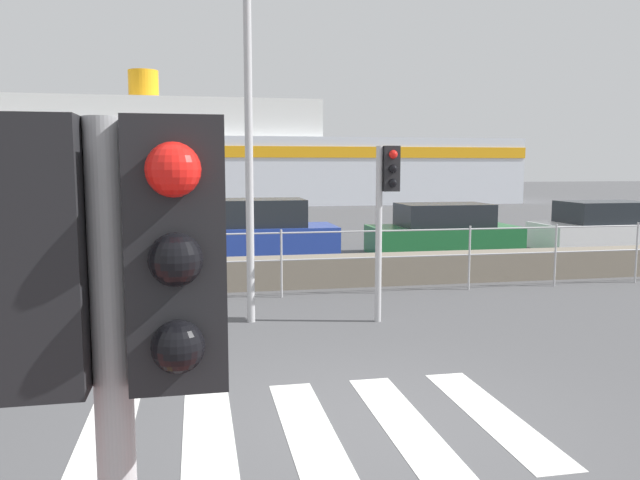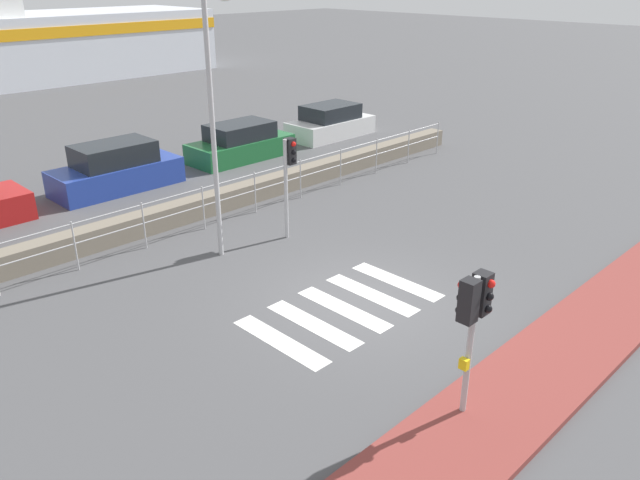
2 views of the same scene
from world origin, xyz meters
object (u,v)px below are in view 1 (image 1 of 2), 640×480
at_px(traffic_light_far, 386,193).
at_px(parked_car_green, 443,232).
at_px(parked_car_blue, 256,233).
at_px(parked_car_white, 603,229).
at_px(streetlamp, 249,62).
at_px(parked_car_red, 42,239).
at_px(traffic_light_near, 111,337).
at_px(ferry_boat, 205,161).

relative_size(traffic_light_far, parked_car_green, 0.67).
distance_m(parked_car_blue, parked_car_white, 10.01).
relative_size(streetlamp, parked_car_red, 1.42).
height_order(traffic_light_near, parked_car_blue, traffic_light_near).
relative_size(parked_car_red, parked_car_white, 1.16).
height_order(traffic_light_near, parked_car_green, traffic_light_near).
height_order(ferry_boat, parked_car_green, ferry_boat).
relative_size(traffic_light_near, parked_car_green, 0.62).
relative_size(traffic_light_near, parked_car_white, 0.65).
bearing_deg(parked_car_red, parked_car_green, 0.00).
bearing_deg(traffic_light_far, parked_car_white, 38.58).
xyz_separation_m(traffic_light_near, parked_car_red, (-3.49, 14.35, -1.33)).
bearing_deg(parked_car_red, streetlamp, -56.27).
relative_size(parked_car_green, parked_car_white, 1.05).
bearing_deg(parked_car_blue, streetlamp, -95.93).
bearing_deg(parked_car_white, traffic_light_far, -141.42).
xyz_separation_m(traffic_light_far, parked_car_red, (-6.52, 6.92, -1.35)).
height_order(traffic_light_near, parked_car_red, traffic_light_near).
bearing_deg(traffic_light_near, parked_car_red, 103.65).
xyz_separation_m(traffic_light_far, ferry_boat, (-2.23, 31.06, 0.71)).
height_order(parked_car_blue, parked_car_green, parked_car_blue).
xyz_separation_m(parked_car_blue, parked_car_green, (5.13, 0.00, -0.08)).
bearing_deg(parked_car_blue, traffic_light_near, -96.77).
bearing_deg(parked_car_white, parked_car_green, 180.00).
distance_m(parked_car_red, parked_car_white, 15.20).
bearing_deg(traffic_light_near, traffic_light_far, 67.77).
bearing_deg(traffic_light_near, ferry_boat, 88.80).
distance_m(traffic_light_near, parked_car_blue, 14.51).
relative_size(ferry_boat, parked_car_white, 9.79).
distance_m(streetlamp, parked_car_green, 9.49).
bearing_deg(parked_car_white, traffic_light_near, -129.22).
xyz_separation_m(traffic_light_far, parked_car_white, (8.68, 6.92, -1.39)).
xyz_separation_m(streetlamp, parked_car_blue, (0.70, 6.73, -3.23)).
xyz_separation_m(parked_car_red, parked_car_white, (15.20, 0.00, -0.04)).
bearing_deg(traffic_light_far, parked_car_green, 61.26).
xyz_separation_m(traffic_light_near, parked_car_white, (11.72, 14.35, -1.37)).
height_order(traffic_light_far, parked_car_blue, traffic_light_far).
xyz_separation_m(ferry_boat, parked_car_red, (-4.29, -24.14, -2.06)).
bearing_deg(traffic_light_near, streetlamp, 82.48).
bearing_deg(parked_car_blue, parked_car_white, 0.00).
xyz_separation_m(streetlamp, parked_car_green, (5.83, 6.73, -3.30)).
distance_m(parked_car_red, parked_car_blue, 5.19).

